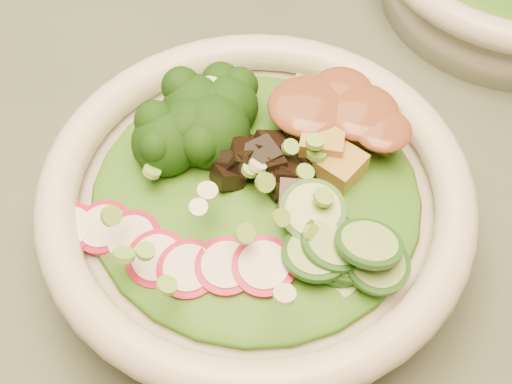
% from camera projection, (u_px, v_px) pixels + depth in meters
% --- Properties ---
extents(dining_table, '(1.20, 0.80, 0.75)m').
position_uv_depth(dining_table, '(509.00, 358.00, 0.53)').
color(dining_table, black).
rests_on(dining_table, ground).
extents(salad_bowl, '(0.26, 0.26, 0.07)m').
position_uv_depth(salad_bowl, '(256.00, 210.00, 0.43)').
color(salad_bowl, beige).
rests_on(salad_bowl, dining_table).
extents(lettuce_bed, '(0.19, 0.19, 0.02)m').
position_uv_depth(lettuce_bed, '(256.00, 191.00, 0.41)').
color(lettuce_bed, '#2A5E13').
rests_on(lettuce_bed, salad_bowl).
extents(broccoli_florets, '(0.10, 0.09, 0.04)m').
position_uv_depth(broccoli_florets, '(184.00, 121.00, 0.42)').
color(broccoli_florets, black).
rests_on(broccoli_florets, salad_bowl).
extents(radish_slices, '(0.11, 0.08, 0.02)m').
position_uv_depth(radish_slices, '(176.00, 257.00, 0.38)').
color(radish_slices, maroon).
rests_on(radish_slices, salad_bowl).
extents(cucumber_slices, '(0.09, 0.09, 0.03)m').
position_uv_depth(cucumber_slices, '(336.00, 248.00, 0.38)').
color(cucumber_slices, '#A2CB70').
rests_on(cucumber_slices, salad_bowl).
extents(mushroom_heap, '(0.09, 0.09, 0.04)m').
position_uv_depth(mushroom_heap, '(270.00, 166.00, 0.41)').
color(mushroom_heap, black).
rests_on(mushroom_heap, salad_bowl).
extents(tofu_cubes, '(0.10, 0.09, 0.03)m').
position_uv_depth(tofu_cubes, '(329.00, 125.00, 0.43)').
color(tofu_cubes, '#AA8738').
rests_on(tofu_cubes, salad_bowl).
extents(peanut_sauce, '(0.07, 0.05, 0.02)m').
position_uv_depth(peanut_sauce, '(330.00, 111.00, 0.42)').
color(peanut_sauce, brown).
rests_on(peanut_sauce, tofu_cubes).
extents(scallion_garnish, '(0.18, 0.18, 0.02)m').
position_uv_depth(scallion_garnish, '(256.00, 168.00, 0.39)').
color(scallion_garnish, '#6EAB3C').
rests_on(scallion_garnish, salad_bowl).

